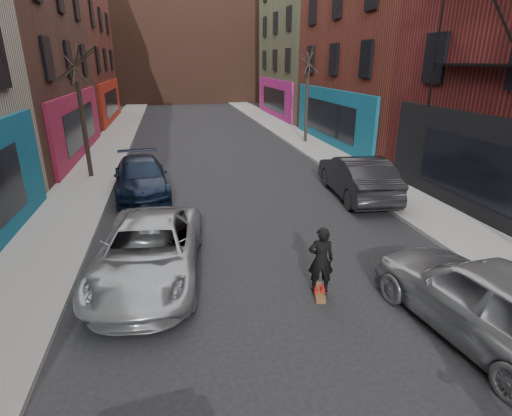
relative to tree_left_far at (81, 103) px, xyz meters
name	(u,v)px	position (x,y,z in m)	size (l,w,h in m)	color
sidewalk_left	(118,134)	(-0.05, 12.00, -3.31)	(2.50, 84.00, 0.13)	gray
sidewalk_right	(282,128)	(12.45, 12.00, -3.31)	(2.50, 84.00, 0.13)	gray
building_far	(183,46)	(6.20, 38.00, 3.62)	(40.00, 10.00, 14.00)	#47281E
tree_left_far	(81,103)	(0.00, 0.00, 0.00)	(2.00, 2.00, 6.50)	black
tree_right_far	(307,88)	(12.40, 6.00, 0.15)	(2.00, 2.00, 6.80)	black
parked_left_far	(149,251)	(3.00, -9.84, -2.65)	(2.42, 5.24, 1.46)	gray
parked_left_end	(141,177)	(2.43, -2.87, -2.66)	(2.02, 4.96, 1.44)	black
parked_right_far	(488,300)	(9.40, -13.57, -2.53)	(2.00, 4.96, 1.69)	gray
parked_right_end	(357,176)	(10.80, -4.97, -2.55)	(1.76, 5.06, 1.67)	black
skateboard	(319,292)	(6.84, -11.45, -3.33)	(0.22, 0.80, 0.10)	brown
skateboarder	(321,260)	(6.84, -11.45, -2.49)	(0.58, 0.38, 1.59)	black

